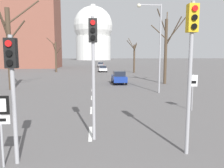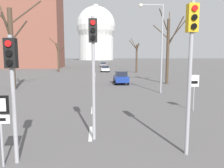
% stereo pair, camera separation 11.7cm
% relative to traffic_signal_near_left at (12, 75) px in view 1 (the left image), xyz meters
% --- Properties ---
extents(lane_stripe_1, '(0.16, 2.00, 0.01)m').
position_rel_traffic_signal_near_left_xyz_m(lane_stripe_1, '(2.45, 2.69, -3.01)').
color(lane_stripe_1, silver).
rests_on(lane_stripe_1, ground_plane).
extents(lane_stripe_2, '(0.16, 2.00, 0.01)m').
position_rel_traffic_signal_near_left_xyz_m(lane_stripe_2, '(2.45, 7.19, -3.01)').
color(lane_stripe_2, silver).
rests_on(lane_stripe_2, ground_plane).
extents(lane_stripe_3, '(0.16, 2.00, 0.01)m').
position_rel_traffic_signal_near_left_xyz_m(lane_stripe_3, '(2.45, 11.69, -3.01)').
color(lane_stripe_3, silver).
rests_on(lane_stripe_3, ground_plane).
extents(lane_stripe_4, '(0.16, 2.00, 0.01)m').
position_rel_traffic_signal_near_left_xyz_m(lane_stripe_4, '(2.45, 16.19, -3.01)').
color(lane_stripe_4, silver).
rests_on(lane_stripe_4, ground_plane).
extents(lane_stripe_5, '(0.16, 2.00, 0.01)m').
position_rel_traffic_signal_near_left_xyz_m(lane_stripe_5, '(2.45, 20.69, -3.01)').
color(lane_stripe_5, silver).
rests_on(lane_stripe_5, ground_plane).
extents(lane_stripe_6, '(0.16, 2.00, 0.01)m').
position_rel_traffic_signal_near_left_xyz_m(lane_stripe_6, '(2.45, 25.19, -3.01)').
color(lane_stripe_6, silver).
rests_on(lane_stripe_6, ground_plane).
extents(lane_stripe_7, '(0.16, 2.00, 0.01)m').
position_rel_traffic_signal_near_left_xyz_m(lane_stripe_7, '(2.45, 29.69, -3.01)').
color(lane_stripe_7, silver).
rests_on(lane_stripe_7, ground_plane).
extents(lane_stripe_8, '(0.16, 2.00, 0.01)m').
position_rel_traffic_signal_near_left_xyz_m(lane_stripe_8, '(2.45, 34.19, -3.01)').
color(lane_stripe_8, silver).
rests_on(lane_stripe_8, ground_plane).
extents(lane_stripe_9, '(0.16, 2.00, 0.01)m').
position_rel_traffic_signal_near_left_xyz_m(lane_stripe_9, '(2.45, 38.69, -3.01)').
color(lane_stripe_9, silver).
rests_on(lane_stripe_9, ground_plane).
extents(traffic_signal_near_left, '(0.36, 0.34, 4.30)m').
position_rel_traffic_signal_near_left_xyz_m(traffic_signal_near_left, '(0.00, 0.00, 0.00)').
color(traffic_signal_near_left, '#9E9EA3').
rests_on(traffic_signal_near_left, ground_plane).
extents(traffic_signal_centre_tall, '(0.36, 0.34, 5.26)m').
position_rel_traffic_signal_near_left_xyz_m(traffic_signal_centre_tall, '(2.62, 1.96, 0.64)').
color(traffic_signal_centre_tall, '#9E9EA3').
rests_on(traffic_signal_centre_tall, ground_plane).
extents(traffic_signal_near_right, '(0.36, 0.34, 5.52)m').
position_rel_traffic_signal_near_left_xyz_m(traffic_signal_near_right, '(6.07, 0.24, 0.81)').
color(traffic_signal_near_right, '#9E9EA3').
rests_on(traffic_signal_near_right, ground_plane).
extents(route_sign_post, '(0.60, 0.08, 2.44)m').
position_rel_traffic_signal_near_left_xyz_m(route_sign_post, '(-0.35, -0.25, -1.36)').
color(route_sign_post, '#9E9EA3').
rests_on(route_sign_post, ground_plane).
extents(speed_limit_sign, '(0.60, 0.08, 2.45)m').
position_rel_traffic_signal_near_left_xyz_m(speed_limit_sign, '(9.18, 6.54, -1.36)').
color(speed_limit_sign, '#9E9EA3').
rests_on(speed_limit_sign, ground_plane).
extents(street_lamp_right, '(2.42, 0.36, 8.58)m').
position_rel_traffic_signal_near_left_xyz_m(street_lamp_right, '(8.69, 13.83, 2.25)').
color(street_lamp_right, '#9E9EA3').
rests_on(street_lamp_right, ground_plane).
extents(sedan_near_left, '(1.79, 3.91, 1.71)m').
position_rel_traffic_signal_near_left_xyz_m(sedan_near_left, '(5.96, 21.29, -2.15)').
color(sedan_near_left, navy).
rests_on(sedan_near_left, ground_plane).
extents(sedan_near_right, '(1.96, 4.01, 1.66)m').
position_rel_traffic_signal_near_left_xyz_m(sedan_near_right, '(4.90, 66.98, -2.16)').
color(sedan_near_right, slate).
rests_on(sedan_near_right, ground_plane).
extents(sedan_mid_centre, '(1.93, 4.51, 1.55)m').
position_rel_traffic_signal_near_left_xyz_m(sedan_mid_centre, '(4.76, 44.37, -2.23)').
color(sedan_mid_centre, silver).
rests_on(sedan_mid_centre, ground_plane).
extents(sedan_far_left, '(1.93, 4.21, 1.65)m').
position_rel_traffic_signal_near_left_xyz_m(sedan_far_left, '(5.24, 71.98, -2.20)').
color(sedan_far_left, maroon).
rests_on(sedan_far_left, ground_plane).
extents(bare_tree_left_near, '(5.11, 2.76, 9.85)m').
position_rel_traffic_signal_near_left_xyz_m(bare_tree_left_near, '(-6.37, 17.26, 1.95)').
color(bare_tree_left_near, '#473828').
rests_on(bare_tree_left_near, ground_plane).
extents(bare_tree_right_near, '(4.04, 4.17, 9.63)m').
position_rel_traffic_signal_near_left_xyz_m(bare_tree_right_near, '(12.10, 20.94, 1.84)').
color(bare_tree_right_near, '#473828').
rests_on(bare_tree_right_near, ground_plane).
extents(bare_tree_left_far, '(3.33, 1.78, 7.84)m').
position_rel_traffic_signal_near_left_xyz_m(bare_tree_left_far, '(-6.08, 44.27, 0.67)').
color(bare_tree_left_far, '#473828').
rests_on(bare_tree_left_far, ground_plane).
extents(bare_tree_right_far, '(2.84, 4.51, 7.83)m').
position_rel_traffic_signal_near_left_xyz_m(bare_tree_right_far, '(11.58, 41.03, 0.62)').
color(bare_tree_right_far, '#473828').
rests_on(bare_tree_right_far, ground_plane).
extents(capitol_dome, '(38.61, 38.61, 54.53)m').
position_rel_traffic_signal_near_left_xyz_m(capitol_dome, '(2.45, 216.79, 23.54)').
color(capitol_dome, silver).
rests_on(capitol_dome, ground_plane).
extents(apartment_block_left, '(18.00, 14.00, 25.27)m').
position_rel_traffic_signal_near_left_xyz_m(apartment_block_left, '(-17.64, 65.49, 9.62)').
color(apartment_block_left, brown).
rests_on(apartment_block_left, ground_plane).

